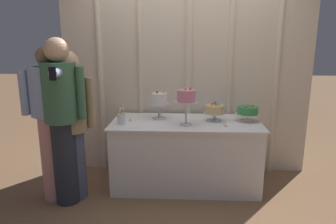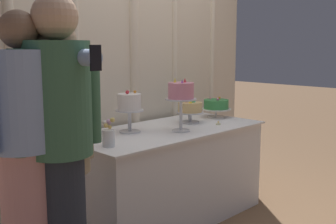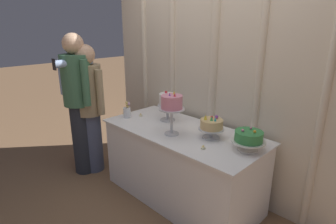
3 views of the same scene
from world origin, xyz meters
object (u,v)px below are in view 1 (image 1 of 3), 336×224
Objects in this scene: flower_vase at (121,118)px; tealight_far_left at (130,120)px; cake_display_midleft at (186,98)px; guest_man_dark_suit at (71,120)px; guest_man_pink_jacket at (62,116)px; cake_display_leftmost at (159,101)px; guest_girl_blue_dress at (51,119)px; cake_display_midright at (214,110)px; tealight_near_left at (225,126)px; cake_display_rightmost at (248,111)px; cake_table at (185,153)px.

tealight_far_left is (0.07, 0.14, -0.07)m from flower_vase.
tealight_far_left is (-0.64, 0.14, -0.30)m from cake_display_midleft.
guest_man_dark_suit is at bearing -170.36° from cake_display_midleft.
guest_man_dark_suit is at bearing 63.12° from guest_man_pink_jacket.
tealight_far_left is 0.03× the size of guest_man_dark_suit.
cake_display_leftmost is 1.21m from guest_girl_blue_dress.
cake_display_midright is 5.98× the size of tealight_far_left.
cake_display_midright is at bearing 17.63° from guest_man_pink_jacket.
cake_display_midleft is 9.77× the size of tealight_near_left.
cake_display_rightmost is at bearing 41.46° from tealight_near_left.
cake_display_midright is 1.06m from flower_vase.
guest_man_pink_jacket is (-0.95, -0.57, -0.05)m from cake_display_leftmost.
cake_display_leftmost is 0.21× the size of guest_man_dark_suit.
cake_display_midleft is at bearing -163.93° from cake_display_rightmost.
guest_man_dark_suit is 0.21m from guest_girl_blue_dress.
cake_display_midleft reaches higher than cake_display_leftmost.
cake_table is at bearing 14.83° from guest_girl_blue_dress.
tealight_near_left is at bearing -6.07° from cake_display_midleft.
tealight_far_left is 0.93× the size of tealight_near_left.
cake_display_midleft is at bearing 13.76° from guest_man_pink_jacket.
cake_display_midleft is at bearing -39.67° from cake_display_leftmost.
cake_table is 1.35m from guest_man_dark_suit.
guest_girl_blue_dress reaches higher than cake_display_midright.
cake_display_leftmost reaches higher than cake_table.
cake_display_midleft is 2.14× the size of flower_vase.
cake_table is 7.02× the size of cake_display_midright.
cake_display_midright reaches higher than cake_table.
cake_display_midright is at bearing 111.83° from tealight_near_left.
cake_display_leftmost is 1.10m from guest_man_pink_jacket.
guest_man_dark_suit is at bearing -167.94° from cake_display_rightmost.
tealight_near_left is (0.43, -0.20, 0.40)m from cake_table.
cake_table is at bearing 16.36° from guest_man_dark_suit.
cake_display_midleft is 0.27× the size of guest_man_dark_suit.
tealight_far_left is 0.78m from guest_man_pink_jacket.
cake_display_midleft reaches higher than tealight_far_left.
cake_display_midright is at bearing 13.59° from guest_girl_blue_dress.
tealight_far_left is 0.02× the size of guest_girl_blue_dress.
guest_man_dark_suit is (-0.89, -0.46, -0.13)m from cake_display_leftmost.
flower_vase is at bearing 177.71° from tealight_near_left.
flower_vase is 0.53m from guest_man_dark_suit.
cake_display_leftmost reaches higher than tealight_near_left.
tealight_near_left is at bearing 5.56° from guest_man_dark_suit.
tealight_near_left is 0.03× the size of guest_man_dark_suit.
cake_display_leftmost is 0.79× the size of cake_display_midleft.
flower_vase is 0.12× the size of guest_man_pink_jacket.
cake_display_rightmost is 6.58× the size of tealight_near_left.
guest_girl_blue_dress reaches higher than tealight_near_left.
cake_display_rightmost reaches higher than tealight_near_left.
guest_man_pink_jacket reaches higher than cake_display_midright.
guest_girl_blue_dress reaches higher than cake_display_leftmost.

